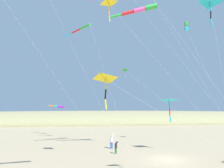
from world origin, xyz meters
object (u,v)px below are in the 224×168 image
Objects in this scene: person_adult_flyer at (112,140)px; kite_box_green_low_center at (187,26)px; person_child_green_jacket at (116,147)px; kite_delta_purple_drifting at (169,100)px; kite_delta_white_trailing at (109,3)px; kite_delta_striped_overhead at (210,3)px; kite_windsock_yellow_midlevel at (81,29)px; kite_delta_blue_topmost at (126,71)px; kite_windsock_rainbow_low_near at (59,107)px; kite_delta_long_streamer_right at (106,79)px; kite_windsock_checkered_midright at (140,10)px.

person_adult_flyer is 20.20m from kite_box_green_low_center.
person_child_green_jacket is 8.87m from kite_delta_purple_drifting.
kite_box_green_low_center is at bearing -54.81° from kite_delta_purple_drifting.
kite_delta_white_trailing reaches higher than kite_delta_striped_overhead.
person_adult_flyer is 0.10× the size of kite_windsock_yellow_midlevel.
kite_delta_blue_topmost is 0.87× the size of kite_windsock_rainbow_low_near.
kite_delta_purple_drifting is 0.42× the size of kite_delta_white_trailing.
kite_delta_long_streamer_right is at bearing -174.13° from kite_windsock_yellow_midlevel.
kite_delta_long_streamer_right is at bearing 165.22° from kite_delta_blue_topmost.
kite_delta_long_streamer_right is at bearing 169.22° from person_child_green_jacket.
kite_windsock_yellow_midlevel is at bearing 37.85° from kite_windsock_checkered_midright.
kite_delta_striped_overhead reaches higher than person_adult_flyer.
kite_windsock_yellow_midlevel is (10.15, 11.69, 12.87)m from kite_delta_purple_drifting.
kite_delta_white_trailing is 0.84× the size of kite_windsock_checkered_midright.
kite_delta_striped_overhead is at bearing -140.05° from kite_delta_white_trailing.
person_child_green_jacket is 14.27m from kite_delta_long_streamer_right.
kite_delta_long_streamer_right is (-16.08, 13.76, -10.48)m from kite_box_green_low_center.
kite_box_green_low_center is (9.05, -12.81, 1.83)m from kite_delta_white_trailing.
person_adult_flyer is 9.25m from kite_delta_purple_drifting.
kite_windsock_rainbow_low_near is (11.57, 8.52, 4.56)m from person_adult_flyer.
kite_delta_striped_overhead is (-13.21, 2.25, 6.12)m from kite_delta_purple_drifting.
kite_box_green_low_center is at bearing -119.26° from kite_windsock_rainbow_low_near.
kite_delta_blue_topmost is at bearing -25.01° from person_child_green_jacket.
person_child_green_jacket is 17.93m from kite_delta_striped_overhead.
kite_delta_striped_overhead reaches higher than person_child_green_jacket.
kite_delta_white_trailing is 1.23× the size of kite_windsock_rainbow_low_near.
kite_delta_purple_drifting is at bearing -86.67° from person_child_green_jacket.
kite_delta_long_streamer_right is (-27.31, -6.28, 1.54)m from kite_windsock_rainbow_low_near.
kite_windsock_yellow_midlevel reaches higher than kite_box_green_low_center.
kite_windsock_checkered_midright is (-4.37, -1.19, 7.34)m from kite_delta_blue_topmost.
kite_box_green_low_center is 1.25× the size of kite_delta_long_streamer_right.
kite_delta_white_trailing is at bearing 125.28° from kite_delta_purple_drifting.
kite_delta_purple_drifting reaches higher than person_child_green_jacket.
kite_windsock_yellow_midlevel is (6.01, 6.88, 8.34)m from kite_delta_blue_topmost.
kite_delta_blue_topmost is at bearing 49.26° from kite_delta_purple_drifting.
kite_box_green_low_center is (-7.01, -16.14, -1.54)m from kite_windsock_yellow_midlevel.
kite_windsock_yellow_midlevel is 26.08m from kite_delta_striped_overhead.
kite_windsock_yellow_midlevel is at bearing 48.85° from kite_delta_blue_topmost.
kite_windsock_checkered_midright is 1.04× the size of kite_box_green_low_center.
person_child_green_jacket is 0.10× the size of kite_delta_long_streamer_right.
kite_delta_white_trailing is at bearing 165.40° from person_child_green_jacket.
kite_windsock_checkered_midright is 0.97× the size of kite_windsock_yellow_midlevel.
kite_windsock_checkered_midright is at bearing 112.70° from kite_box_green_low_center.
kite_delta_white_trailing is (-5.91, 8.36, 9.49)m from kite_delta_purple_drifting.
kite_delta_striped_overhead is 0.88× the size of kite_delta_long_streamer_right.
person_adult_flyer is 0.11× the size of kite_box_green_low_center.
kite_delta_white_trailing is 23.82m from kite_windsock_rainbow_low_near.
person_adult_flyer is 0.15× the size of kite_delta_striped_overhead.
person_adult_flyer reaches higher than person_child_green_jacket.
person_adult_flyer is at bearing 16.76° from kite_delta_striped_overhead.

